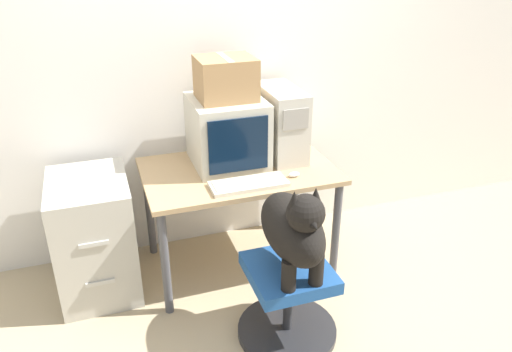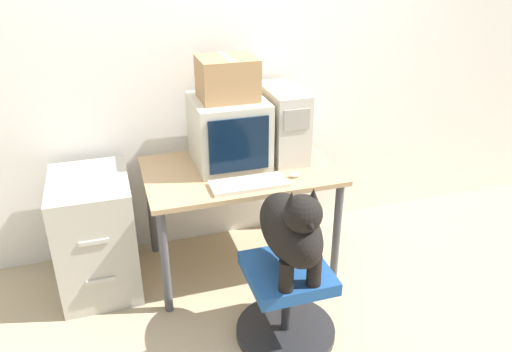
{
  "view_description": "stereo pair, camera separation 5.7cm",
  "coord_description": "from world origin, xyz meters",
  "px_view_note": "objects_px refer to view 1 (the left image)",
  "views": [
    {
      "loc": [
        -0.79,
        -2.29,
        1.99
      ],
      "look_at": [
        0.01,
        0.06,
        0.79
      ],
      "focal_mm": 35.0,
      "sensor_mm": 36.0,
      "label": 1
    },
    {
      "loc": [
        -0.74,
        -2.31,
        1.99
      ],
      "look_at": [
        0.01,
        0.06,
        0.79
      ],
      "focal_mm": 35.0,
      "sensor_mm": 36.0,
      "label": 2
    }
  ],
  "objects_px": {
    "crt_monitor": "(227,132)",
    "dog": "(294,228)",
    "filing_cabinet": "(95,236)",
    "pc_tower": "(281,123)",
    "cardboard_box": "(226,78)",
    "keyboard": "(249,184)",
    "office_chair": "(288,301)"
  },
  "relations": [
    {
      "from": "keyboard",
      "to": "filing_cabinet",
      "type": "distance_m",
      "value": 0.99
    },
    {
      "from": "filing_cabinet",
      "to": "crt_monitor",
      "type": "bearing_deg",
      "value": 3.9
    },
    {
      "from": "pc_tower",
      "to": "crt_monitor",
      "type": "bearing_deg",
      "value": -179.1
    },
    {
      "from": "office_chair",
      "to": "dog",
      "type": "height_order",
      "value": "dog"
    },
    {
      "from": "office_chair",
      "to": "cardboard_box",
      "type": "distance_m",
      "value": 1.31
    },
    {
      "from": "pc_tower",
      "to": "cardboard_box",
      "type": "bearing_deg",
      "value": -179.73
    },
    {
      "from": "crt_monitor",
      "to": "filing_cabinet",
      "type": "xyz_separation_m",
      "value": [
        -0.86,
        -0.06,
        -0.54
      ]
    },
    {
      "from": "keyboard",
      "to": "filing_cabinet",
      "type": "height_order",
      "value": "filing_cabinet"
    },
    {
      "from": "office_chair",
      "to": "filing_cabinet",
      "type": "xyz_separation_m",
      "value": [
        -0.95,
        0.76,
        0.15
      ]
    },
    {
      "from": "crt_monitor",
      "to": "keyboard",
      "type": "height_order",
      "value": "crt_monitor"
    },
    {
      "from": "office_chair",
      "to": "pc_tower",
      "type": "bearing_deg",
      "value": 72.08
    },
    {
      "from": "crt_monitor",
      "to": "cardboard_box",
      "type": "distance_m",
      "value": 0.33
    },
    {
      "from": "pc_tower",
      "to": "keyboard",
      "type": "height_order",
      "value": "pc_tower"
    },
    {
      "from": "crt_monitor",
      "to": "dog",
      "type": "height_order",
      "value": "crt_monitor"
    },
    {
      "from": "filing_cabinet",
      "to": "cardboard_box",
      "type": "relative_size",
      "value": 2.21
    },
    {
      "from": "dog",
      "to": "keyboard",
      "type": "bearing_deg",
      "value": 97.47
    },
    {
      "from": "filing_cabinet",
      "to": "pc_tower",
      "type": "bearing_deg",
      "value": 3.02
    },
    {
      "from": "dog",
      "to": "filing_cabinet",
      "type": "height_order",
      "value": "dog"
    },
    {
      "from": "office_chair",
      "to": "filing_cabinet",
      "type": "height_order",
      "value": "filing_cabinet"
    },
    {
      "from": "crt_monitor",
      "to": "office_chair",
      "type": "xyz_separation_m",
      "value": [
        0.09,
        -0.82,
        -0.69
      ]
    },
    {
      "from": "pc_tower",
      "to": "dog",
      "type": "height_order",
      "value": "pc_tower"
    },
    {
      "from": "cardboard_box",
      "to": "crt_monitor",
      "type": "bearing_deg",
      "value": -90.0
    },
    {
      "from": "office_chair",
      "to": "dog",
      "type": "xyz_separation_m",
      "value": [
        -0.0,
        -0.04,
        0.49
      ]
    },
    {
      "from": "cardboard_box",
      "to": "dog",
      "type": "bearing_deg",
      "value": -84.15
    },
    {
      "from": "office_chair",
      "to": "dog",
      "type": "distance_m",
      "value": 0.49
    },
    {
      "from": "keyboard",
      "to": "office_chair",
      "type": "distance_m",
      "value": 0.68
    },
    {
      "from": "keyboard",
      "to": "cardboard_box",
      "type": "distance_m",
      "value": 0.63
    },
    {
      "from": "pc_tower",
      "to": "dog",
      "type": "relative_size",
      "value": 0.85
    },
    {
      "from": "pc_tower",
      "to": "filing_cabinet",
      "type": "relative_size",
      "value": 0.63
    },
    {
      "from": "pc_tower",
      "to": "cardboard_box",
      "type": "distance_m",
      "value": 0.47
    },
    {
      "from": "crt_monitor",
      "to": "filing_cabinet",
      "type": "distance_m",
      "value": 1.02
    },
    {
      "from": "dog",
      "to": "cardboard_box",
      "type": "height_order",
      "value": "cardboard_box"
    }
  ]
}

